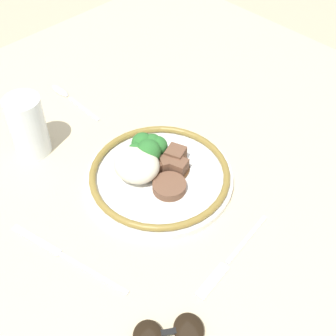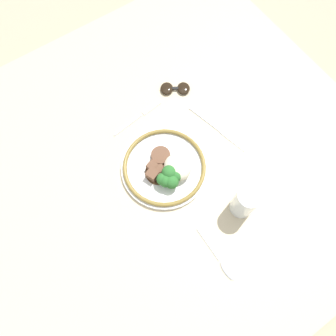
{
  "view_description": "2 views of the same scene",
  "coord_description": "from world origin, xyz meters",
  "px_view_note": "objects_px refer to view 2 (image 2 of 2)",
  "views": [
    {
      "loc": [
        -0.38,
        0.35,
        0.65
      ],
      "look_at": [
        0.01,
        -0.03,
        0.08
      ],
      "focal_mm": 50.0,
      "sensor_mm": 36.0,
      "label": 1
    },
    {
      "loc": [
        0.32,
        -0.22,
        0.95
      ],
      "look_at": [
        0.04,
        -0.02,
        0.07
      ],
      "focal_mm": 35.0,
      "sensor_mm": 36.0,
      "label": 2
    }
  ],
  "objects_px": {
    "spoon": "(222,264)",
    "juice_glass": "(245,202)",
    "sunglasses": "(175,88)",
    "fork": "(142,115)",
    "knife": "(219,130)",
    "plate": "(166,168)"
  },
  "relations": [
    {
      "from": "spoon",
      "to": "juice_glass",
      "type": "bearing_deg",
      "value": 124.8
    },
    {
      "from": "juice_glass",
      "to": "sunglasses",
      "type": "xyz_separation_m",
      "value": [
        -0.43,
        0.07,
        -0.05
      ]
    },
    {
      "from": "fork",
      "to": "sunglasses",
      "type": "distance_m",
      "value": 0.14
    },
    {
      "from": "sunglasses",
      "to": "knife",
      "type": "bearing_deg",
      "value": 41.48
    },
    {
      "from": "plate",
      "to": "knife",
      "type": "bearing_deg",
      "value": 95.06
    },
    {
      "from": "sunglasses",
      "to": "fork",
      "type": "bearing_deg",
      "value": -49.18
    },
    {
      "from": "knife",
      "to": "sunglasses",
      "type": "xyz_separation_m",
      "value": [
        -0.2,
        -0.03,
        0.01
      ]
    },
    {
      "from": "fork",
      "to": "sunglasses",
      "type": "xyz_separation_m",
      "value": [
        -0.02,
        0.14,
        0.01
      ]
    },
    {
      "from": "knife",
      "to": "spoon",
      "type": "height_order",
      "value": "spoon"
    },
    {
      "from": "juice_glass",
      "to": "spoon",
      "type": "height_order",
      "value": "juice_glass"
    },
    {
      "from": "fork",
      "to": "knife",
      "type": "bearing_deg",
      "value": -54.37
    },
    {
      "from": "fork",
      "to": "knife",
      "type": "xyz_separation_m",
      "value": [
        0.18,
        0.17,
        0.0
      ]
    },
    {
      "from": "knife",
      "to": "fork",
      "type": "bearing_deg",
      "value": -151.06
    },
    {
      "from": "plate",
      "to": "fork",
      "type": "distance_m",
      "value": 0.21
    },
    {
      "from": "spoon",
      "to": "fork",
      "type": "bearing_deg",
      "value": 173.07
    },
    {
      "from": "knife",
      "to": "spoon",
      "type": "bearing_deg",
      "value": -50.23
    },
    {
      "from": "juice_glass",
      "to": "fork",
      "type": "distance_m",
      "value": 0.42
    },
    {
      "from": "plate",
      "to": "fork",
      "type": "xyz_separation_m",
      "value": [
        -0.2,
        0.04,
        -0.02
      ]
    },
    {
      "from": "knife",
      "to": "sunglasses",
      "type": "relative_size",
      "value": 2.07
    },
    {
      "from": "fork",
      "to": "knife",
      "type": "height_order",
      "value": "same"
    },
    {
      "from": "knife",
      "to": "spoon",
      "type": "distance_m",
      "value": 0.4
    },
    {
      "from": "juice_glass",
      "to": "sunglasses",
      "type": "height_order",
      "value": "juice_glass"
    }
  ]
}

